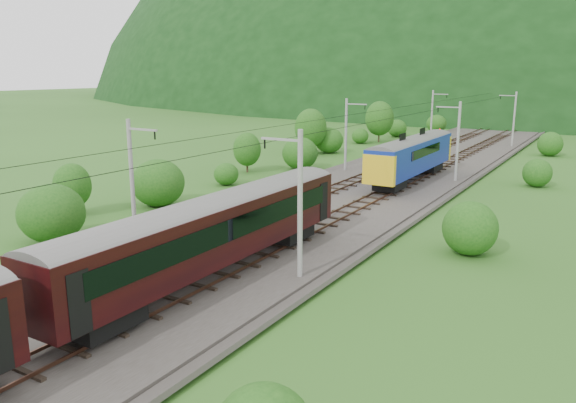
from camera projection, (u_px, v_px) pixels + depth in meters
The scene contains 14 objects.
ground at pixel (210, 262), 33.75m from camera, with size 600.00×600.00×0.00m, color #2A541A.
railbed at pixel (294, 222), 42.07m from camera, with size 14.00×220.00×0.30m, color #38332D.
track_left at pixel (267, 215), 43.22m from camera, with size 2.40×220.00×0.27m.
track_right at pixel (323, 224), 40.82m from camera, with size 2.40×220.00×0.27m.
catenary_left at pixel (347, 133), 62.53m from camera, with size 2.54×192.28×8.00m.
catenary_right at pixel (457, 140), 56.39m from camera, with size 2.54×192.28×8.00m.
overhead_wires at pixel (294, 129), 40.50m from camera, with size 4.83×198.00×0.03m.
mountain_main at pixel (576, 97), 250.92m from camera, with size 504.00×360.00×244.00m, color black.
mountain_ridge at pixel (364, 90), 344.46m from camera, with size 336.00×280.00×132.00m, color black.
hazard_post_near at pixel (415, 161), 65.01m from camera, with size 0.16×0.16×1.50m, color red.
hazard_post_far at pixel (374, 179), 54.72m from camera, with size 0.14×0.14×1.31m, color red.
signal at pixel (439, 135), 85.38m from camera, with size 0.27×0.27×2.40m.
vegetation_left at pixel (188, 165), 52.75m from camera, with size 13.43×147.71×6.75m.
vegetation_right at pixel (495, 203), 42.80m from camera, with size 5.65×102.15×3.06m.
Camera 1 is at (20.50, -25.08, 11.19)m, focal length 35.00 mm.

